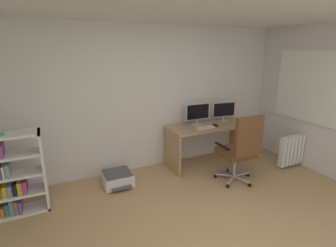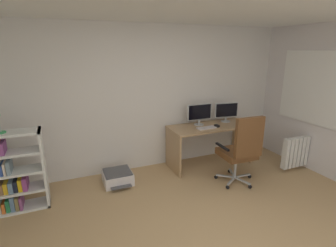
{
  "view_description": "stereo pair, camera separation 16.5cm",
  "coord_description": "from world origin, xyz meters",
  "px_view_note": "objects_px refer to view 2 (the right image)",
  "views": [
    {
      "loc": [
        -1.46,
        -1.78,
        2.09
      ],
      "look_at": [
        0.19,
        1.71,
        0.98
      ],
      "focal_mm": 27.73,
      "sensor_mm": 36.0,
      "label": 1
    },
    {
      "loc": [
        -1.31,
        -1.84,
        2.09
      ],
      "look_at": [
        0.19,
        1.71,
        0.98
      ],
      "focal_mm": 27.73,
      "sensor_mm": 36.0,
      "label": 2
    }
  ],
  "objects_px": {
    "computer_mouse": "(217,126)",
    "radiator": "(303,151)",
    "printer": "(118,177)",
    "desk": "(210,136)",
    "monitor_main": "(199,113)",
    "keyboard": "(206,128)",
    "office_chair": "(241,149)",
    "monitor_secondary": "(226,111)",
    "bookshelf": "(11,175)"
  },
  "relations": [
    {
      "from": "monitor_secondary",
      "to": "bookshelf",
      "type": "relative_size",
      "value": 0.42
    },
    {
      "from": "monitor_secondary",
      "to": "printer",
      "type": "xyz_separation_m",
      "value": [
        -2.15,
        -0.18,
        -0.86
      ]
    },
    {
      "from": "bookshelf",
      "to": "radiator",
      "type": "xyz_separation_m",
      "value": [
        4.62,
        -0.56,
        -0.18
      ]
    },
    {
      "from": "monitor_main",
      "to": "monitor_secondary",
      "type": "relative_size",
      "value": 1.03
    },
    {
      "from": "monitor_secondary",
      "to": "bookshelf",
      "type": "bearing_deg",
      "value": -174.29
    },
    {
      "from": "keyboard",
      "to": "office_chair",
      "type": "distance_m",
      "value": 0.77
    },
    {
      "from": "office_chair",
      "to": "bookshelf",
      "type": "xyz_separation_m",
      "value": [
        -3.19,
        0.62,
        -0.11
      ]
    },
    {
      "from": "desk",
      "to": "printer",
      "type": "bearing_deg",
      "value": -178.0
    },
    {
      "from": "desk",
      "to": "monitor_secondary",
      "type": "xyz_separation_m",
      "value": [
        0.41,
        0.12,
        0.41
      ]
    },
    {
      "from": "monitor_main",
      "to": "radiator",
      "type": "xyz_separation_m",
      "value": [
        1.63,
        -0.92,
        -0.65
      ]
    },
    {
      "from": "bookshelf",
      "to": "keyboard",
      "type": "bearing_deg",
      "value": 2.19
    },
    {
      "from": "monitor_secondary",
      "to": "bookshelf",
      "type": "xyz_separation_m",
      "value": [
        -3.58,
        -0.36,
        -0.45
      ]
    },
    {
      "from": "monitor_main",
      "to": "printer",
      "type": "xyz_separation_m",
      "value": [
        -1.57,
        -0.18,
        -0.88
      ]
    },
    {
      "from": "computer_mouse",
      "to": "desk",
      "type": "bearing_deg",
      "value": 122.06
    },
    {
      "from": "printer",
      "to": "radiator",
      "type": "relative_size",
      "value": 0.56
    },
    {
      "from": "desk",
      "to": "computer_mouse",
      "type": "height_order",
      "value": "computer_mouse"
    },
    {
      "from": "desk",
      "to": "monitor_main",
      "type": "distance_m",
      "value": 0.47
    },
    {
      "from": "computer_mouse",
      "to": "office_chair",
      "type": "distance_m",
      "value": 0.77
    },
    {
      "from": "printer",
      "to": "monitor_secondary",
      "type": "bearing_deg",
      "value": 4.75
    },
    {
      "from": "computer_mouse",
      "to": "printer",
      "type": "distance_m",
      "value": 1.93
    },
    {
      "from": "keyboard",
      "to": "printer",
      "type": "relative_size",
      "value": 0.67
    },
    {
      "from": "desk",
      "to": "office_chair",
      "type": "distance_m",
      "value": 0.86
    },
    {
      "from": "monitor_main",
      "to": "printer",
      "type": "distance_m",
      "value": 1.81
    },
    {
      "from": "keyboard",
      "to": "office_chair",
      "type": "xyz_separation_m",
      "value": [
        0.19,
        -0.73,
        -0.15
      ]
    },
    {
      "from": "monitor_main",
      "to": "computer_mouse",
      "type": "relative_size",
      "value": 4.77
    },
    {
      "from": "keyboard",
      "to": "radiator",
      "type": "relative_size",
      "value": 0.38
    },
    {
      "from": "monitor_main",
      "to": "monitor_secondary",
      "type": "height_order",
      "value": "monitor_main"
    },
    {
      "from": "printer",
      "to": "radiator",
      "type": "bearing_deg",
      "value": -13.07
    },
    {
      "from": "computer_mouse",
      "to": "radiator",
      "type": "distance_m",
      "value": 1.61
    },
    {
      "from": "monitor_main",
      "to": "office_chair",
      "type": "bearing_deg",
      "value": -78.49
    },
    {
      "from": "desk",
      "to": "keyboard",
      "type": "relative_size",
      "value": 4.48
    },
    {
      "from": "desk",
      "to": "monitor_secondary",
      "type": "distance_m",
      "value": 0.59
    },
    {
      "from": "printer",
      "to": "computer_mouse",
      "type": "bearing_deg",
      "value": -1.53
    },
    {
      "from": "bookshelf",
      "to": "printer",
      "type": "distance_m",
      "value": 1.49
    },
    {
      "from": "monitor_main",
      "to": "keyboard",
      "type": "xyz_separation_m",
      "value": [
        0.01,
        -0.24,
        -0.22
      ]
    },
    {
      "from": "bookshelf",
      "to": "printer",
      "type": "relative_size",
      "value": 2.15
    },
    {
      "from": "monitor_secondary",
      "to": "bookshelf",
      "type": "distance_m",
      "value": 3.62
    },
    {
      "from": "computer_mouse",
      "to": "office_chair",
      "type": "relative_size",
      "value": 0.09
    },
    {
      "from": "monitor_main",
      "to": "radiator",
      "type": "distance_m",
      "value": 1.98
    },
    {
      "from": "bookshelf",
      "to": "printer",
      "type": "bearing_deg",
      "value": 7.17
    },
    {
      "from": "bookshelf",
      "to": "radiator",
      "type": "distance_m",
      "value": 4.66
    },
    {
      "from": "radiator",
      "to": "computer_mouse",
      "type": "bearing_deg",
      "value": 153.46
    },
    {
      "from": "keyboard",
      "to": "radiator",
      "type": "distance_m",
      "value": 1.8
    },
    {
      "from": "desk",
      "to": "printer",
      "type": "height_order",
      "value": "desk"
    },
    {
      "from": "office_chair",
      "to": "monitor_secondary",
      "type": "bearing_deg",
      "value": 68.64
    },
    {
      "from": "monitor_main",
      "to": "monitor_secondary",
      "type": "distance_m",
      "value": 0.58
    },
    {
      "from": "desk",
      "to": "monitor_main",
      "type": "xyz_separation_m",
      "value": [
        -0.18,
        0.12,
        0.42
      ]
    },
    {
      "from": "monitor_main",
      "to": "desk",
      "type": "bearing_deg",
      "value": -33.89
    },
    {
      "from": "computer_mouse",
      "to": "radiator",
      "type": "height_order",
      "value": "computer_mouse"
    },
    {
      "from": "printer",
      "to": "office_chair",
      "type": "bearing_deg",
      "value": -24.26
    }
  ]
}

